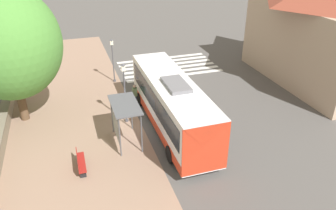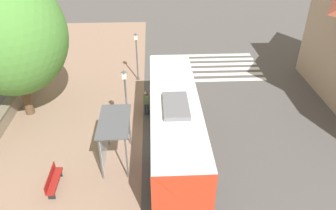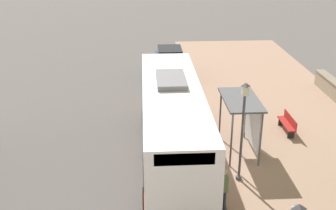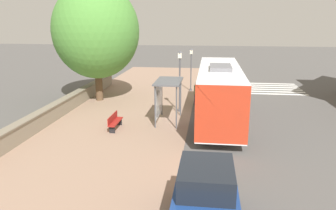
{
  "view_description": "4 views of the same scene",
  "coord_description": "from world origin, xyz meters",
  "px_view_note": "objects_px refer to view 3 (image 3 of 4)",
  "views": [
    {
      "loc": [
        -4.07,
        -17.87,
        11.38
      ],
      "look_at": [
        1.8,
        0.2,
        1.28
      ],
      "focal_mm": 35.0,
      "sensor_mm": 36.0,
      "label": 1
    },
    {
      "loc": [
        0.73,
        -14.67,
        11.87
      ],
      "look_at": [
        1.47,
        0.41,
        2.36
      ],
      "focal_mm": 35.0,
      "sensor_mm": 36.0,
      "label": 2
    },
    {
      "loc": [
        2.91,
        15.56,
        9.36
      ],
      "look_at": [
        1.9,
        -1.17,
        2.42
      ],
      "focal_mm": 45.0,
      "sensor_mm": 36.0,
      "label": 3
    },
    {
      "loc": [
        1.13,
        -20.58,
        6.17
      ],
      "look_at": [
        -1.43,
        -0.57,
        0.88
      ],
      "focal_mm": 35.0,
      "sensor_mm": 36.0,
      "label": 4
    }
  ],
  "objects_px": {
    "bus_shelter": "(244,109)",
    "parked_car_behind_bus": "(170,64)",
    "bench": "(288,123)",
    "pedestrian": "(223,187)",
    "street_lamp_near": "(243,124)",
    "bus": "(172,122)"
  },
  "relations": [
    {
      "from": "street_lamp_near",
      "to": "parked_car_behind_bus",
      "type": "relative_size",
      "value": 1.05
    },
    {
      "from": "bus_shelter",
      "to": "bench",
      "type": "bearing_deg",
      "value": -146.18
    },
    {
      "from": "street_lamp_near",
      "to": "parked_car_behind_bus",
      "type": "bearing_deg",
      "value": -81.26
    },
    {
      "from": "bus_shelter",
      "to": "bench",
      "type": "height_order",
      "value": "bus_shelter"
    },
    {
      "from": "bench",
      "to": "pedestrian",
      "type": "bearing_deg",
      "value": 54.48
    },
    {
      "from": "bus_shelter",
      "to": "street_lamp_near",
      "type": "bearing_deg",
      "value": 75.57
    },
    {
      "from": "street_lamp_near",
      "to": "pedestrian",
      "type": "bearing_deg",
      "value": 62.06
    },
    {
      "from": "bus",
      "to": "pedestrian",
      "type": "distance_m",
      "value": 4.14
    },
    {
      "from": "pedestrian",
      "to": "bench",
      "type": "bearing_deg",
      "value": -125.52
    },
    {
      "from": "bench",
      "to": "parked_car_behind_bus",
      "type": "height_order",
      "value": "parked_car_behind_bus"
    },
    {
      "from": "street_lamp_near",
      "to": "bench",
      "type": "bearing_deg",
      "value": -128.67
    },
    {
      "from": "parked_car_behind_bus",
      "to": "pedestrian",
      "type": "bearing_deg",
      "value": 93.57
    },
    {
      "from": "pedestrian",
      "to": "parked_car_behind_bus",
      "type": "xyz_separation_m",
      "value": [
        0.93,
        -14.88,
        -0.0
      ]
    },
    {
      "from": "bus_shelter",
      "to": "pedestrian",
      "type": "bearing_deg",
      "value": 69.08
    },
    {
      "from": "bus_shelter",
      "to": "street_lamp_near",
      "type": "xyz_separation_m",
      "value": [
        0.61,
        2.36,
        0.37
      ]
    },
    {
      "from": "bus",
      "to": "bench",
      "type": "distance_m",
      "value": 6.59
    },
    {
      "from": "bus_shelter",
      "to": "parked_car_behind_bus",
      "type": "bearing_deg",
      "value": -76.2
    },
    {
      "from": "bus_shelter",
      "to": "parked_car_behind_bus",
      "type": "xyz_separation_m",
      "value": [
        2.59,
        -10.54,
        -1.1
      ]
    },
    {
      "from": "bus",
      "to": "bus_shelter",
      "type": "relative_size",
      "value": 3.57
    },
    {
      "from": "pedestrian",
      "to": "street_lamp_near",
      "type": "distance_m",
      "value": 2.69
    },
    {
      "from": "bench",
      "to": "street_lamp_near",
      "type": "bearing_deg",
      "value": 51.33
    },
    {
      "from": "pedestrian",
      "to": "bench",
      "type": "height_order",
      "value": "pedestrian"
    }
  ]
}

